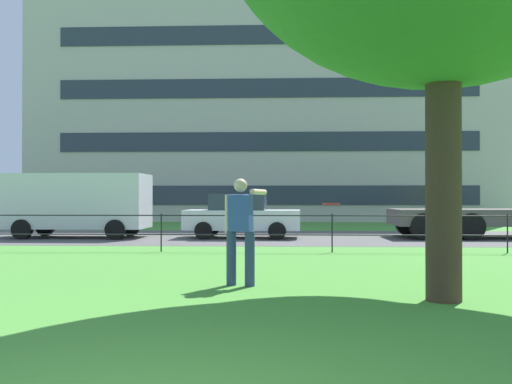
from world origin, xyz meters
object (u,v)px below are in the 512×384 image
object	(u,v)px
person_thrower	(241,228)
panel_van_far_left	(76,202)
frisbee	(331,204)
apartment_building_background	(269,106)
car_white_center	(242,216)

from	to	relation	value
person_thrower	panel_van_far_left	distance (m)	12.36
person_thrower	frisbee	bearing A→B (deg)	-20.85
frisbee	apartment_building_background	bearing A→B (deg)	92.80
person_thrower	apartment_building_background	bearing A→B (deg)	90.20
car_white_center	apartment_building_background	distance (m)	21.23
frisbee	apartment_building_background	size ratio (longest dim) A/B	0.01
car_white_center	apartment_building_background	xyz separation A→B (m)	(0.60, 20.01, 7.08)
person_thrower	car_white_center	size ratio (longest dim) A/B	0.43
frisbee	apartment_building_background	distance (m)	31.84
panel_van_far_left	apartment_building_background	world-z (taller)	apartment_building_background
person_thrower	panel_van_far_left	size ratio (longest dim) A/B	0.35
car_white_center	frisbee	bearing A→B (deg)	-79.22
frisbee	person_thrower	bearing A→B (deg)	159.15
frisbee	car_white_center	bearing A→B (deg)	100.78
person_thrower	apartment_building_background	xyz separation A→B (m)	(-0.11, 30.59, 6.92)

